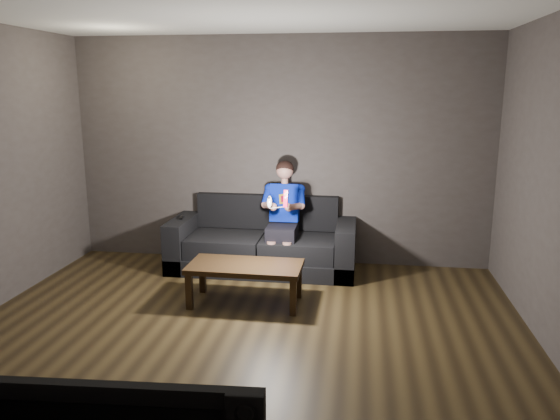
# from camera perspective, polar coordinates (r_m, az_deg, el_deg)

# --- Properties ---
(floor) EXTENTS (5.00, 5.00, 0.00)m
(floor) POSITION_cam_1_polar(r_m,az_deg,el_deg) (4.56, -4.90, -14.76)
(floor) COLOR black
(floor) RESTS_ON ground
(back_wall) EXTENTS (5.00, 0.04, 2.70)m
(back_wall) POSITION_cam_1_polar(r_m,az_deg,el_deg) (6.54, -0.08, 6.13)
(back_wall) COLOR #3D3635
(back_wall) RESTS_ON ground
(front_wall) EXTENTS (5.00, 0.04, 2.70)m
(front_wall) POSITION_cam_1_polar(r_m,az_deg,el_deg) (1.88, -23.85, -11.90)
(front_wall) COLOR #3D3635
(front_wall) RESTS_ON ground
(sofa) EXTENTS (2.15, 0.93, 0.83)m
(sofa) POSITION_cam_1_polar(r_m,az_deg,el_deg) (6.46, -1.75, -3.74)
(sofa) COLOR black
(sofa) RESTS_ON floor
(child) EXTENTS (0.50, 0.61, 1.22)m
(child) POSITION_cam_1_polar(r_m,az_deg,el_deg) (6.26, 0.35, 0.14)
(child) COLOR black
(child) RESTS_ON sofa
(wii_remote_red) EXTENTS (0.05, 0.07, 0.19)m
(wii_remote_red) POSITION_cam_1_polar(r_m,az_deg,el_deg) (5.74, 0.61, 1.20)
(wii_remote_red) COLOR #D71443
(wii_remote_red) RESTS_ON child
(nunchuk_white) EXTENTS (0.06, 0.08, 0.14)m
(nunchuk_white) POSITION_cam_1_polar(r_m,az_deg,el_deg) (5.78, -1.11, 0.86)
(nunchuk_white) COLOR white
(nunchuk_white) RESTS_ON child
(wii_remote_black) EXTENTS (0.06, 0.14, 0.03)m
(wii_remote_black) POSITION_cam_1_polar(r_m,az_deg,el_deg) (6.54, -10.26, -0.77)
(wii_remote_black) COLOR black
(wii_remote_black) RESTS_ON sofa
(coffee_table) EXTENTS (1.12, 0.57, 0.40)m
(coffee_table) POSITION_cam_1_polar(r_m,az_deg,el_deg) (5.40, -3.65, -6.22)
(coffee_table) COLOR black
(coffee_table) RESTS_ON floor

